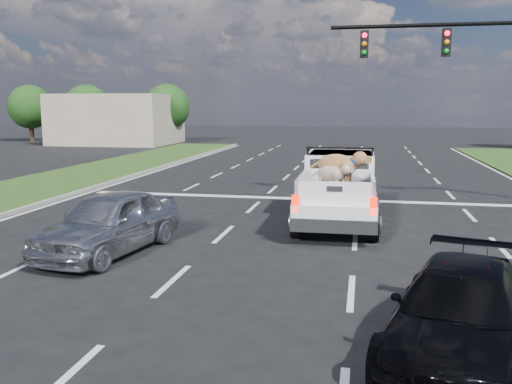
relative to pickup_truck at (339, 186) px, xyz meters
The scene contains 10 objects.
ground 6.53m from the pickup_truck, 100.66° to the right, with size 160.00×160.00×0.00m, color black.
road_markings 1.60m from the pickup_truck, 169.02° to the left, with size 17.75×60.00×0.01m.
curb_left 10.29m from the pickup_truck, behind, with size 0.15×60.00×0.14m, color gray.
building_left 36.48m from the pickup_truck, 125.54° to the left, with size 10.00×8.00×4.40m, color tan.
tree_far_a 44.51m from the pickup_truck, 134.56° to the left, with size 4.20×4.20×5.40m.
tree_far_b 40.53m from the pickup_truck, 128.50° to the left, with size 4.20×4.20×5.40m.
tree_far_c 36.10m from the pickup_truck, 118.50° to the left, with size 4.20×4.20×5.40m.
pickup_truck is the anchor object (origin of this frame).
silver_sedan 6.89m from the pickup_truck, 137.99° to the right, with size 1.73×4.29×1.46m, color #AAADB1.
black_coupe 8.86m from the pickup_truck, 76.42° to the right, with size 1.73×4.26×1.24m, color black.
Camera 1 is at (1.90, -9.80, 3.44)m, focal length 38.00 mm.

